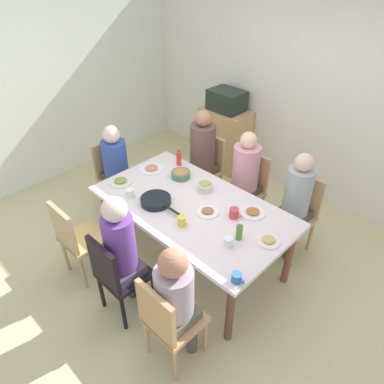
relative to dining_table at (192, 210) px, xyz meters
name	(u,v)px	position (x,y,z in m)	size (l,w,h in m)	color
ground_plane	(192,259)	(0.00, 0.00, -0.68)	(6.30, 6.30, 0.00)	#C9BF8C
wall_back	(311,96)	(0.00, 2.07, 0.62)	(5.49, 0.12, 2.60)	silver
wall_left	(47,85)	(-2.68, 0.00, 0.62)	(0.12, 4.26, 2.60)	white
dining_table	(192,210)	(0.00, 0.00, 0.00)	(1.96, 1.10, 0.75)	silver
chair_0	(248,186)	(0.00, 0.93, -0.17)	(0.40, 0.40, 0.90)	tan
person_0	(245,174)	(0.00, 0.84, 0.05)	(0.30, 0.30, 1.23)	#434749
chair_1	(207,166)	(-0.65, 0.93, -0.17)	(0.40, 0.40, 0.90)	tan
person_1	(202,151)	(-0.65, 0.84, 0.08)	(0.31, 0.31, 1.28)	#514F45
chair_2	(297,211)	(0.65, 0.93, -0.17)	(0.40, 0.40, 0.90)	tan
person_2	(296,199)	(0.65, 0.84, 0.04)	(0.30, 0.30, 1.23)	#484443
chair_3	(116,273)	(0.00, -0.93, -0.17)	(0.40, 0.40, 0.90)	black
person_3	(122,248)	(0.00, -0.84, 0.07)	(0.30, 0.30, 1.27)	#40363C
chair_4	(113,173)	(-1.36, 0.00, -0.17)	(0.40, 0.40, 0.90)	tan
person_4	(116,163)	(-1.27, 0.00, 0.02)	(0.30, 0.30, 1.16)	#38383E
chair_5	(76,237)	(-0.65, -0.93, -0.17)	(0.40, 0.40, 0.90)	tan
chair_6	(167,320)	(0.65, -0.93, -0.17)	(0.40, 0.40, 0.90)	tan
person_6	(176,296)	(0.65, -0.84, 0.03)	(0.30, 0.30, 1.17)	brown
plate_0	(208,212)	(0.19, 0.01, 0.09)	(0.21, 0.21, 0.04)	white
plate_1	(152,169)	(-0.78, 0.14, 0.09)	(0.26, 0.26, 0.04)	white
plate_2	(268,240)	(0.83, 0.08, 0.09)	(0.21, 0.21, 0.04)	silver
plate_3	(253,212)	(0.50, 0.30, 0.09)	(0.23, 0.23, 0.04)	white
plate_4	(121,181)	(-0.81, -0.25, 0.09)	(0.25, 0.25, 0.04)	silver
bowl_0	(205,186)	(-0.08, 0.27, 0.12)	(0.16, 0.16, 0.10)	beige
bowl_1	(181,174)	(-0.43, 0.26, 0.12)	(0.21, 0.21, 0.09)	#47764C
serving_pan	(156,201)	(-0.27, -0.23, 0.10)	(0.48, 0.30, 0.06)	black
cup_0	(182,221)	(0.15, -0.28, 0.12)	(0.11, 0.08, 0.09)	yellow
cup_1	(130,193)	(-0.53, -0.33, 0.11)	(0.12, 0.08, 0.08)	white
cup_2	(234,213)	(0.41, 0.14, 0.12)	(0.12, 0.09, 0.10)	#C84247
cup_3	(237,278)	(0.91, -0.44, 0.11)	(0.12, 0.08, 0.08)	#2D61A0
cup_4	(229,242)	(0.61, -0.19, 0.11)	(0.11, 0.08, 0.08)	white
bottle_0	(239,231)	(0.62, -0.06, 0.16)	(0.06, 0.06, 0.18)	#568435
bottle_1	(179,158)	(-0.63, 0.43, 0.16)	(0.06, 0.06, 0.19)	red
side_cabinet	(224,139)	(-1.07, 1.77, -0.23)	(0.70, 0.44, 0.90)	tan
microwave	(227,100)	(-1.07, 1.77, 0.36)	(0.48, 0.36, 0.28)	#202B23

